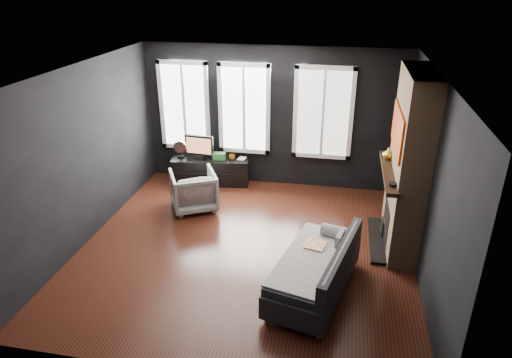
% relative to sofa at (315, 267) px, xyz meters
% --- Properties ---
extents(floor, '(5.00, 5.00, 0.00)m').
position_rel_sofa_xyz_m(floor, '(-1.10, 0.84, -0.38)').
color(floor, black).
rests_on(floor, ground).
extents(ceiling, '(5.00, 5.00, 0.00)m').
position_rel_sofa_xyz_m(ceiling, '(-1.10, 0.84, 2.32)').
color(ceiling, white).
rests_on(ceiling, ground).
extents(wall_back, '(5.00, 0.02, 2.70)m').
position_rel_sofa_xyz_m(wall_back, '(-1.10, 3.34, 0.97)').
color(wall_back, black).
rests_on(wall_back, ground).
extents(wall_left, '(0.02, 5.00, 2.70)m').
position_rel_sofa_xyz_m(wall_left, '(-3.60, 0.84, 0.97)').
color(wall_left, black).
rests_on(wall_left, ground).
extents(wall_right, '(0.02, 5.00, 2.70)m').
position_rel_sofa_xyz_m(wall_right, '(1.40, 0.84, 0.97)').
color(wall_right, black).
rests_on(wall_right, ground).
extents(windows, '(4.00, 0.16, 1.76)m').
position_rel_sofa_xyz_m(windows, '(-1.55, 3.30, 2.00)').
color(windows, white).
rests_on(windows, wall_back).
extents(fireplace, '(0.70, 1.62, 2.70)m').
position_rel_sofa_xyz_m(fireplace, '(1.20, 1.44, 0.97)').
color(fireplace, '#93724C').
rests_on(fireplace, floor).
extents(sofa, '(1.28, 1.94, 0.76)m').
position_rel_sofa_xyz_m(sofa, '(0.00, 0.00, 0.00)').
color(sofa, '#242426').
rests_on(sofa, floor).
extents(stripe_pillow, '(0.13, 0.30, 0.30)m').
position_rel_sofa_xyz_m(stripe_pillow, '(0.30, 0.40, 0.17)').
color(stripe_pillow, gray).
rests_on(stripe_pillow, sofa).
extents(armchair, '(1.00, 0.98, 0.78)m').
position_rel_sofa_xyz_m(armchair, '(-2.29, 1.96, 0.01)').
color(armchair, silver).
rests_on(armchair, floor).
extents(media_console, '(1.57, 0.68, 0.52)m').
position_rel_sofa_xyz_m(media_console, '(-2.30, 3.08, -0.12)').
color(media_console, black).
rests_on(media_console, floor).
extents(monitor, '(0.60, 0.17, 0.53)m').
position_rel_sofa_xyz_m(monitor, '(-2.51, 3.06, 0.41)').
color(monitor, black).
rests_on(monitor, media_console).
extents(desk_fan, '(0.26, 0.26, 0.36)m').
position_rel_sofa_xyz_m(desk_fan, '(-2.89, 3.02, 0.32)').
color(desk_fan, gray).
rests_on(desk_fan, media_console).
extents(mug, '(0.13, 0.10, 0.12)m').
position_rel_sofa_xyz_m(mug, '(-1.87, 3.12, 0.20)').
color(mug, '#C5620F').
rests_on(mug, media_console).
extents(book, '(0.15, 0.04, 0.20)m').
position_rel_sofa_xyz_m(book, '(-1.75, 3.18, 0.24)').
color(book, '#BDAA92').
rests_on(book, media_console).
extents(storage_box, '(0.25, 0.17, 0.13)m').
position_rel_sofa_xyz_m(storage_box, '(-2.11, 3.07, 0.21)').
color(storage_box, '#317031').
rests_on(storage_box, media_console).
extents(mantel_vase, '(0.23, 0.23, 0.18)m').
position_rel_sofa_xyz_m(mantel_vase, '(0.95, 1.89, 0.94)').
color(mantel_vase, gold).
rests_on(mantel_vase, fireplace).
extents(mantel_clock, '(0.14, 0.14, 0.04)m').
position_rel_sofa_xyz_m(mantel_clock, '(0.95, 0.89, 0.87)').
color(mantel_clock, black).
rests_on(mantel_clock, fireplace).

